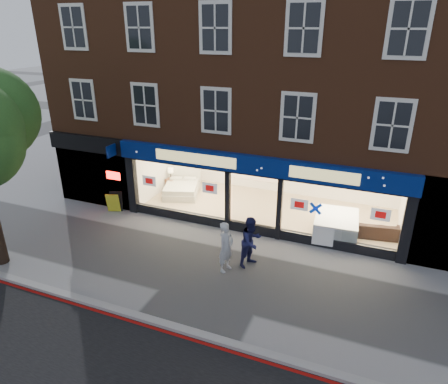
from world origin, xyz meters
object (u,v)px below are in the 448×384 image
Objects in this scene: pedestrian_blue at (251,242)px; a_board at (115,202)px; sofa at (377,229)px; pedestrian_grey at (226,247)px; display_bed at (182,188)px; mattress_stack at (336,225)px.

a_board is at bearing 100.12° from pedestrian_blue.
sofa is 1.13× the size of pedestrian_grey.
pedestrian_grey reaches higher than a_board.
display_bed is 8.99m from sofa.
a_board is at bearing 0.13° from sofa.
a_board is (-9.40, -1.30, -0.05)m from mattress_stack.
sofa is at bearing -24.09° from display_bed.
pedestrian_grey reaches higher than mattress_stack.
sofa is at bearing -23.53° from pedestrian_blue.
a_board is 7.19m from pedestrian_blue.
pedestrian_blue is (-3.95, -3.55, 0.51)m from sofa.
sofa is at bearing -10.43° from a_board.
mattress_stack reaches higher than a_board.
pedestrian_grey is (-4.63, -4.18, 0.50)m from sofa.
mattress_stack reaches higher than sofa.
pedestrian_blue reaches higher than pedestrian_grey.
pedestrian_blue is at bearing -34.03° from a_board.
display_bed is 1.30× the size of pedestrian_blue.
pedestrian_blue reaches higher than a_board.
a_board is 6.73m from pedestrian_grey.
mattress_stack is 2.38× the size of a_board.
a_board is at bearing 83.74° from pedestrian_grey.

